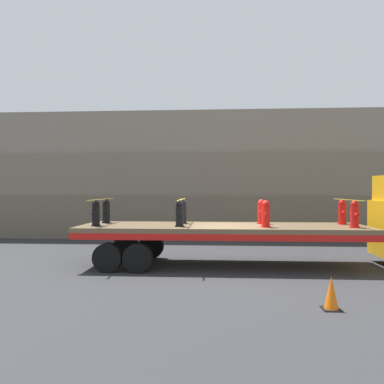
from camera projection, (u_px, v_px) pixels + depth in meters
The scene contains 15 objects.
ground_plane at pixel (222, 266), 12.33m from camera, with size 120.00×120.00×0.00m, color #2D2D30.
rock_cliff at pixel (220, 176), 20.20m from camera, with size 60.00×3.30×6.57m.
flatbed_trailer at pixel (204, 233), 12.36m from camera, with size 9.32×2.67×1.34m.
fire_hydrant_black_near_0 at pixel (96, 213), 12.02m from camera, with size 0.31×0.55×0.84m.
fire_hydrant_black_far_0 at pixel (106, 211), 13.15m from camera, with size 0.31×0.55×0.84m.
fire_hydrant_black_near_1 at pixel (180, 214), 11.84m from camera, with size 0.31×0.55×0.84m.
fire_hydrant_black_far_1 at pixel (183, 212), 12.97m from camera, with size 0.31×0.55×0.84m.
fire_hydrant_red_near_2 at pixel (266, 214), 11.67m from camera, with size 0.31×0.55×0.84m.
fire_hydrant_red_far_2 at pixel (261, 212), 12.80m from camera, with size 0.31×0.55×0.84m.
fire_hydrant_red_near_3 at pixel (355, 214), 11.49m from camera, with size 0.31×0.55×0.84m.
fire_hydrant_red_far_3 at pixel (342, 212), 12.63m from camera, with size 0.31×0.55×0.84m.
cargo_strap_rear at pixel (101, 199), 12.58m from camera, with size 0.05×2.78×0.01m.
cargo_strap_middle at pixel (181, 199), 12.41m from camera, with size 0.05×2.78×0.01m.
cargo_strap_front at pixel (348, 200), 12.06m from camera, with size 0.05×2.78×0.01m.
traffic_cone at pixel (331, 293), 7.81m from camera, with size 0.38×0.38×0.70m.
Camera 1 is at (-0.20, -12.36, 2.50)m, focal length 35.00 mm.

